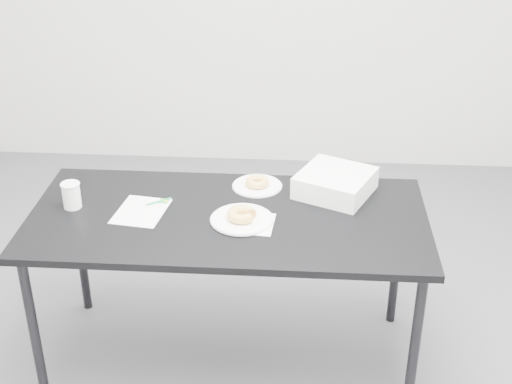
# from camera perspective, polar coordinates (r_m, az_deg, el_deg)

# --- Properties ---
(floor) EXTENTS (4.00, 4.00, 0.00)m
(floor) POSITION_cam_1_polar(r_m,az_deg,el_deg) (3.51, -2.25, -11.40)
(floor) COLOR #505055
(floor) RESTS_ON ground
(table) EXTENTS (1.66, 0.78, 0.76)m
(table) POSITION_cam_1_polar(r_m,az_deg,el_deg) (2.99, -2.25, -2.83)
(table) COLOR black
(table) RESTS_ON floor
(scorecard) EXTENTS (0.23, 0.27, 0.00)m
(scorecard) POSITION_cam_1_polar(r_m,az_deg,el_deg) (3.02, -9.18, -1.52)
(scorecard) COLOR white
(scorecard) RESTS_ON table
(logo_patch) EXTENTS (0.05, 0.05, 0.00)m
(logo_patch) POSITION_cam_1_polar(r_m,az_deg,el_deg) (3.08, -7.39, -0.72)
(logo_patch) COLOR green
(logo_patch) RESTS_ON scorecard
(pen) EXTENTS (0.10, 0.07, 0.01)m
(pen) POSITION_cam_1_polar(r_m,az_deg,el_deg) (3.08, -7.79, -0.76)
(pen) COLOR #0D8F4A
(pen) RESTS_ON scorecard
(napkin) EXTENTS (0.19, 0.19, 0.00)m
(napkin) POSITION_cam_1_polar(r_m,az_deg,el_deg) (2.90, -0.38, -2.52)
(napkin) COLOR white
(napkin) RESTS_ON table
(plate_near) EXTENTS (0.26, 0.26, 0.01)m
(plate_near) POSITION_cam_1_polar(r_m,az_deg,el_deg) (2.91, -1.14, -2.21)
(plate_near) COLOR white
(plate_near) RESTS_ON napkin
(donut_near) EXTENTS (0.15, 0.15, 0.04)m
(donut_near) POSITION_cam_1_polar(r_m,az_deg,el_deg) (2.90, -1.14, -1.81)
(donut_near) COLOR gold
(donut_near) RESTS_ON plate_near
(plate_far) EXTENTS (0.22, 0.22, 0.01)m
(plate_far) POSITION_cam_1_polar(r_m,az_deg,el_deg) (3.18, 0.09, 0.48)
(plate_far) COLOR white
(plate_far) RESTS_ON table
(donut_far) EXTENTS (0.13, 0.13, 0.03)m
(donut_far) POSITION_cam_1_polar(r_m,az_deg,el_deg) (3.17, 0.09, 0.81)
(donut_far) COLOR gold
(donut_far) RESTS_ON plate_far
(coffee_cup) EXTENTS (0.07, 0.07, 0.11)m
(coffee_cup) POSITION_cam_1_polar(r_m,az_deg,el_deg) (3.09, -14.55, -0.25)
(coffee_cup) COLOR white
(coffee_cup) RESTS_ON table
(cup_lid) EXTENTS (0.10, 0.10, 0.01)m
(cup_lid) POSITION_cam_1_polar(r_m,az_deg,el_deg) (3.18, 6.12, 0.40)
(cup_lid) COLOR white
(cup_lid) RESTS_ON table
(bakery_box) EXTENTS (0.39, 0.39, 0.10)m
(bakery_box) POSITION_cam_1_polar(r_m,az_deg,el_deg) (3.13, 6.36, 0.73)
(bakery_box) COLOR white
(bakery_box) RESTS_ON table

